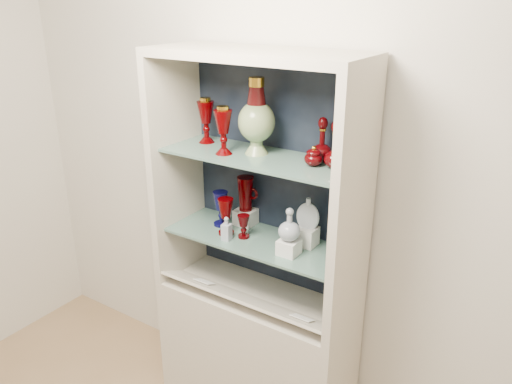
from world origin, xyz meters
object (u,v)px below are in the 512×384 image
Objects in this scene: cameo_medallion at (354,220)px; ruby_decanter_a at (336,142)px; ruby_goblet_small at (244,226)px; lidded_bowl at (314,156)px; enamel_urn at (257,116)px; cobalt_goblet at (221,209)px; flat_flask at (308,213)px; pedestal_lamp_right at (223,130)px; ruby_pitcher at (245,194)px; ruby_decanter_b at (322,138)px; pedestal_lamp_left at (206,120)px; clear_square_bottle at (227,228)px; ruby_goblet_tall at (226,217)px; clear_round_decanter at (289,225)px.

ruby_decanter_a is at bearing -113.66° from cameo_medallion.
ruby_goblet_small is 0.54m from cameo_medallion.
ruby_goblet_small is at bearing -173.82° from lidded_bowl.
cobalt_goblet is (-0.22, 0.00, -0.50)m from enamel_urn.
flat_flask is at bearing 5.21° from cobalt_goblet.
ruby_pitcher is (0.00, 0.17, -0.36)m from pedestal_lamp_right.
ruby_decanter_b is 0.67m from cobalt_goblet.
pedestal_lamp_right is 0.40m from ruby_pitcher.
flat_flask is at bearing 2.06° from pedestal_lamp_left.
pedestal_lamp_right is 0.43m from lidded_bowl.
clear_square_bottle is at bearing -129.47° from ruby_goblet_small.
ruby_decanter_b is (0.30, 0.07, -0.07)m from enamel_urn.
pedestal_lamp_right is 1.88× the size of ruby_goblet_small.
ruby_decanter_a is 1.28× the size of cobalt_goblet.
cobalt_goblet is 0.11m from ruby_goblet_tall.
ruby_goblet_small is (-0.43, -0.06, -0.48)m from ruby_decanter_a.
clear_round_decanter is 0.29m from cameo_medallion.
pedestal_lamp_right is at bearing -158.39° from ruby_goblet_small.
cobalt_goblet is 0.97× the size of ruby_goblet_tall.
ruby_decanter_b is at bearing 21.39° from flat_flask.
flat_flask is 0.22m from cameo_medallion.
cobalt_goblet is at bearing -151.01° from cameo_medallion.
lidded_bowl is at bearing -14.29° from ruby_pitcher.
ruby_decanter_b is at bearing 7.83° from cobalt_goblet.
clear_round_decanter is (-0.07, -0.06, -0.32)m from lidded_bowl.
ruby_decanter_a reaches higher than pedestal_lamp_left.
ruby_pitcher is at bearing 146.43° from enamel_urn.
cameo_medallion is (0.21, 0.03, 0.01)m from flat_flask.
clear_square_bottle is (0.22, -0.14, -0.47)m from pedestal_lamp_left.
ruby_goblet_small is (0.18, -0.06, -0.03)m from cobalt_goblet.
cobalt_goblet is at bearing 137.20° from pedestal_lamp_right.
enamel_urn is 0.50m from flat_flask.
pedestal_lamp_left is at bearing 168.94° from clear_round_decanter.
ruby_goblet_tall is 1.24× the size of clear_round_decanter.
clear_round_decanter is at bearing 6.77° from clear_square_bottle.
ruby_decanter_a is 0.12m from lidded_bowl.
ruby_pitcher reaches higher than cobalt_goblet.
ruby_goblet_tall is at bearing -152.24° from enamel_urn.
pedestal_lamp_right is 1.22× the size of cobalt_goblet.
enamel_urn is at bearing -0.15° from cobalt_goblet.
pedestal_lamp_left is at bearing -165.65° from ruby_pitcher.
flat_flask is (-0.05, 0.06, -0.30)m from lidded_bowl.
ruby_decanter_a is 0.38m from cameo_medallion.
ruby_goblet_tall is at bearing -170.74° from ruby_goblet_small.
enamel_urn reaches higher than pedestal_lamp_left.
pedestal_lamp_right is 0.52m from clear_round_decanter.
cameo_medallion is at bearing -1.80° from ruby_pitcher.
clear_square_bottle is at bearing -127.67° from enamel_urn.
cameo_medallion is (0.47, 0.07, -0.42)m from enamel_urn.
lidded_bowl is at bearing 41.63° from clear_round_decanter.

